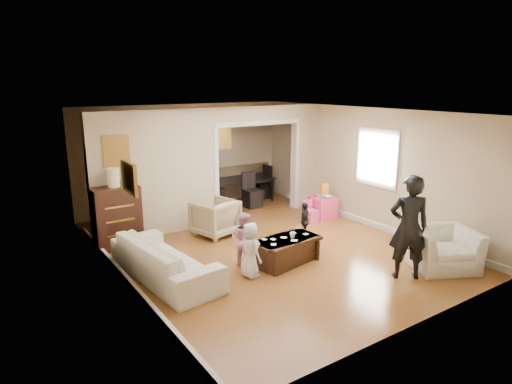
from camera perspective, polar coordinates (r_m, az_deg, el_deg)
floor at (r=8.67m, az=0.74°, el=-7.02°), size 7.00×7.00×0.00m
partition_left at (r=9.23m, az=-12.72°, el=2.36°), size 2.75×0.18×2.60m
partition_right at (r=11.17m, az=6.03°, el=4.62°), size 0.55×0.18×2.60m
partition_header at (r=10.22m, az=0.15°, el=10.18°), size 2.22×0.18×0.35m
window_pane at (r=9.76m, az=15.52°, el=4.30°), size 0.03×0.95×1.10m
framed_art_partition at (r=8.79m, az=-17.71°, el=5.11°), size 0.45×0.03×0.55m
framed_art_sofa_wall at (r=6.48m, az=-16.22°, el=1.77°), size 0.03×0.55×0.40m
framed_art_alcove at (r=11.68m, az=-4.37°, el=7.05°), size 0.45×0.03×0.55m
sofa at (r=7.34m, az=-11.71°, el=-8.52°), size 1.14×2.37×0.67m
armchair_back at (r=9.21m, az=-5.35°, el=-3.32°), size 0.98×1.00×0.75m
armchair_front at (r=8.23m, az=23.02°, el=-6.79°), size 1.37×1.31×0.69m
dresser at (r=8.85m, az=-17.65°, el=-3.15°), size 0.87×0.49×1.20m
table_lamp at (r=8.66m, az=-18.03°, el=1.79°), size 0.22×0.22×0.36m
potted_plant at (r=8.72m, az=-16.77°, el=1.85°), size 0.29×0.25×0.33m
coffee_table at (r=7.86m, az=3.92°, el=-7.57°), size 1.29×0.82×0.45m
coffee_cup at (r=7.79m, az=4.76°, el=-5.67°), size 0.12×0.12×0.09m
play_table at (r=10.48m, az=8.67°, el=-1.98°), size 0.55×0.55×0.50m
cereal_box at (r=10.53m, az=8.87°, el=0.34°), size 0.20×0.08×0.30m
cyan_cup at (r=10.31m, az=8.50°, el=-0.58°), size 0.08×0.08×0.08m
toy_block at (r=10.42m, az=7.79°, el=-0.48°), size 0.09×0.08×0.05m
play_bowl at (r=10.36m, az=9.37°, el=-0.62°), size 0.22×0.22×0.05m
dining_table at (r=11.76m, az=-2.21°, el=0.27°), size 1.89×1.18×0.63m
adult_person at (r=7.46m, az=19.23°, el=-4.35°), size 0.75×0.70×1.73m
child_kneel_a at (r=7.20m, az=-0.73°, el=-7.57°), size 0.30×0.46×0.93m
child_kneel_b at (r=7.62m, az=-1.64°, el=-6.16°), size 0.56×0.59×0.97m
child_toddler at (r=8.98m, az=6.34°, el=-3.73°), size 0.43×0.47×0.77m
craft_papers at (r=7.80m, az=3.91°, el=-5.96°), size 0.91×0.45×0.00m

